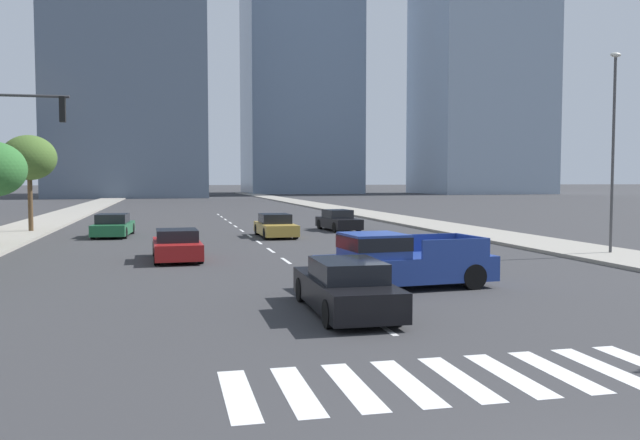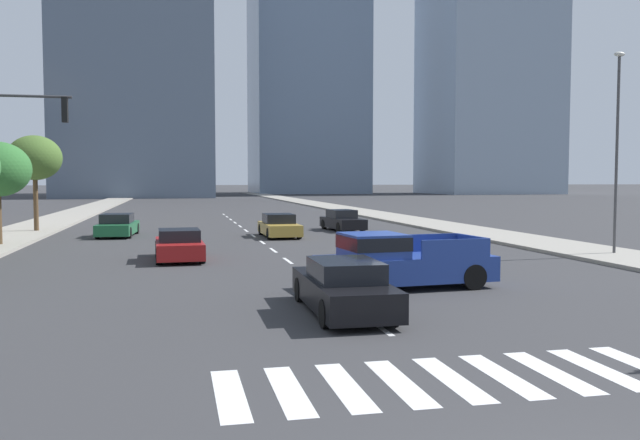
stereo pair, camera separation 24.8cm
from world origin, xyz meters
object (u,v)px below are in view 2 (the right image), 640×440
Objects in this scene: sedan_green_2 at (118,226)px; sedan_black_3 at (342,221)px; pickup_truck at (398,261)px; sedan_gold_1 at (279,226)px; street_lamp_east at (617,139)px; street_tree_fourth at (35,158)px; sedan_black_4 at (343,288)px; sedan_red_0 at (179,245)px.

sedan_black_3 is at bearing -79.92° from sedan_green_2.
pickup_truck reaches higher than sedan_gold_1.
sedan_gold_1 is 18.18m from street_lamp_east.
sedan_green_2 is (-9.73, 20.67, -0.21)m from pickup_truck.
street_tree_fourth reaches higher than pickup_truck.
pickup_truck is 1.13× the size of sedan_black_4.
sedan_gold_1 is 9.30m from sedan_green_2.
sedan_green_2 is 24.88m from sedan_black_4.
street_lamp_east reaches higher than sedan_gold_1.
street_tree_fourth is (-14.07, 5.81, 3.96)m from sedan_gold_1.
sedan_gold_1 is 0.56× the size of street_lamp_east.
pickup_truck is 1.22× the size of sedan_red_0.
sedan_red_0 is at bearing -160.35° from sedan_green_2.
sedan_red_0 is 18.78m from street_lamp_east.
street_tree_fourth is (-18.76, 2.07, 3.95)m from sedan_black_3.
sedan_black_3 is (13.70, 1.47, 0.01)m from sedan_green_2.
street_lamp_east is (7.74, -16.27, 4.37)m from sedan_black_3.
sedan_red_0 is at bearing -30.77° from sedan_gold_1.
sedan_black_3 is 26.08m from sedan_black_4.
sedan_red_0 is at bearing 18.92° from sedan_black_4.
street_lamp_east is (12.42, -12.53, 4.38)m from sedan_gold_1.
pickup_truck is at bearing 1.34° from sedan_gold_1.
sedan_green_2 is at bearing -105.04° from sedan_gold_1.
sedan_green_2 reaches higher than sedan_red_0.
sedan_black_4 is at bearing -159.09° from sedan_green_2.
street_tree_fourth reaches higher than sedan_red_0.
sedan_green_2 is 26.42m from street_lamp_east.
sedan_gold_1 is at bearing -92.77° from pickup_truck.
street_tree_fourth is at bearing -63.58° from pickup_truck.
sedan_black_4 is at bearing -163.72° from sedan_red_0.
pickup_truck reaches higher than sedan_red_0.
sedan_black_4 is (3.86, -11.73, 0.03)m from sedan_red_0.
sedan_green_2 is 0.58× the size of street_lamp_east.
street_lamp_east reaches higher than sedan_black_4.
sedan_green_2 reaches higher than sedan_gold_1.
sedan_gold_1 is 1.04× the size of sedan_black_3.
sedan_red_0 is (-6.34, 8.60, -0.23)m from pickup_truck.
pickup_truck is at bearing -153.39° from street_lamp_east.
sedan_gold_1 is at bearing -4.00° from sedan_black_4.
street_lamp_east reaches higher than street_tree_fourth.
pickup_truck is 0.64× the size of street_lamp_east.
sedan_black_3 is at bearing 127.74° from sedan_gold_1.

